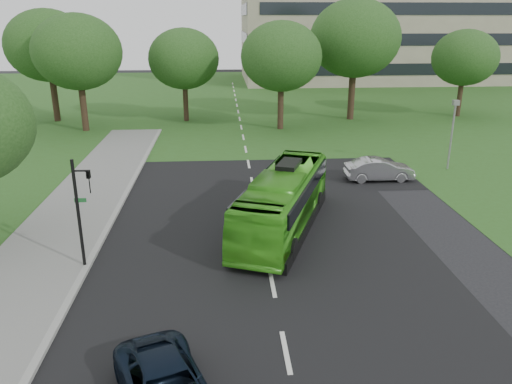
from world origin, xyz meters
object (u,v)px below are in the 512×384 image
(sedan, at_px, (379,169))
(tree_park_d, at_px, (355,39))
(tree_park_c, at_px, (281,57))
(bus, at_px, (283,201))
(tree_park_a, at_px, (77,52))
(tree_park_f, at_px, (48,46))
(traffic_light, at_px, (81,206))
(tree_park_e, at_px, (465,58))
(camera_pole, at_px, (453,125))
(tree_park_b, at_px, (184,59))

(sedan, bearing_deg, tree_park_d, -9.54)
(tree_park_c, bearing_deg, bus, -96.26)
(tree_park_a, xyz_separation_m, bus, (14.56, -22.51, -5.24))
(tree_park_f, bearing_deg, traffic_light, -71.32)
(tree_park_c, xyz_separation_m, tree_park_f, (-20.77, 5.05, 0.70))
(tree_park_a, height_order, tree_park_f, tree_park_f)
(tree_park_a, distance_m, tree_park_e, 35.63)
(tree_park_c, bearing_deg, camera_pole, -54.39)
(tree_park_e, bearing_deg, tree_park_f, 179.67)
(tree_park_f, distance_m, camera_pole, 35.46)
(tree_park_b, distance_m, tree_park_c, 9.56)
(tree_park_a, height_order, bus, tree_park_a)
(tree_park_d, bearing_deg, bus, -110.40)
(tree_park_b, height_order, sedan, tree_park_b)
(tree_park_b, xyz_separation_m, traffic_light, (-1.96, -29.69, -3.15))
(tree_park_c, relative_size, bus, 0.93)
(tree_park_c, bearing_deg, tree_park_a, 178.43)
(tree_park_d, bearing_deg, sedan, -99.08)
(tree_park_c, distance_m, camera_pole, 16.50)
(tree_park_d, bearing_deg, tree_park_e, 4.03)
(tree_park_f, xyz_separation_m, bus, (18.35, -27.09, -5.53))
(camera_pole, bearing_deg, tree_park_f, 148.00)
(tree_park_a, bearing_deg, tree_park_f, 129.63)
(tree_park_e, relative_size, sedan, 2.04)
(sedan, relative_size, traffic_light, 0.93)
(tree_park_b, bearing_deg, camera_pole, -44.22)
(tree_park_e, relative_size, traffic_light, 1.89)
(traffic_light, height_order, camera_pole, camera_pole)
(tree_park_d, bearing_deg, tree_park_b, 179.04)
(tree_park_a, distance_m, camera_pole, 29.92)
(tree_park_d, relative_size, camera_pole, 2.48)
(tree_park_a, xyz_separation_m, tree_park_b, (8.46, 3.84, -0.88))
(tree_park_b, relative_size, camera_pole, 1.91)
(camera_pole, bearing_deg, tree_park_a, 151.80)
(traffic_light, bearing_deg, sedan, 42.80)
(tree_park_c, bearing_deg, tree_park_e, 14.71)
(sedan, distance_m, camera_pole, 5.98)
(tree_park_b, xyz_separation_m, tree_park_c, (8.52, -4.30, 0.47))
(bus, distance_m, traffic_light, 8.81)
(tree_park_a, height_order, tree_park_b, tree_park_a)
(tree_park_b, bearing_deg, tree_park_e, 1.10)
(tree_park_e, distance_m, sedan, 24.97)
(traffic_light, bearing_deg, tree_park_d, 66.80)
(tree_park_f, relative_size, traffic_light, 2.30)
(tree_park_b, height_order, tree_park_e, tree_park_b)
(sedan, height_order, camera_pole, camera_pole)
(bus, xyz_separation_m, sedan, (6.64, 6.91, -0.70))
(tree_park_c, height_order, tree_park_e, tree_park_c)
(tree_park_c, relative_size, tree_park_f, 0.90)
(tree_park_c, xyz_separation_m, traffic_light, (-10.48, -25.38, -3.62))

